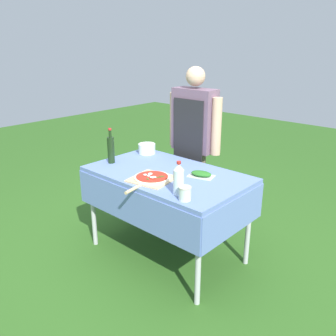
% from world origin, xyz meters
% --- Properties ---
extents(ground_plane, '(12.00, 12.00, 0.00)m').
position_xyz_m(ground_plane, '(0.00, 0.00, 0.00)').
color(ground_plane, '#2D5B1E').
extents(prep_table, '(1.31, 0.80, 0.76)m').
position_xyz_m(prep_table, '(0.00, 0.00, 0.67)').
color(prep_table, '#607AB7').
rests_on(prep_table, ground).
extents(person_cook, '(0.58, 0.19, 1.56)m').
position_xyz_m(person_cook, '(-0.20, 0.59, 0.92)').
color(person_cook, '#70604C').
rests_on(person_cook, ground).
extents(pizza_on_peel, '(0.35, 0.50, 0.05)m').
position_xyz_m(pizza_on_peel, '(0.03, -0.21, 0.77)').
color(pizza_on_peel, '#D1B27F').
rests_on(pizza_on_peel, prep_table).
extents(oil_bottle, '(0.06, 0.06, 0.31)m').
position_xyz_m(oil_bottle, '(-0.53, -0.14, 0.88)').
color(oil_bottle, black).
rests_on(oil_bottle, prep_table).
extents(water_bottle, '(0.08, 0.08, 0.24)m').
position_xyz_m(water_bottle, '(0.35, -0.27, 0.87)').
color(water_bottle, silver).
rests_on(water_bottle, prep_table).
extents(herb_container, '(0.22, 0.17, 0.04)m').
position_xyz_m(herb_container, '(0.26, 0.11, 0.78)').
color(herb_container, silver).
rests_on(herb_container, prep_table).
extents(mixing_tub, '(0.16, 0.16, 0.09)m').
position_xyz_m(mixing_tub, '(-0.50, 0.26, 0.80)').
color(mixing_tub, silver).
rests_on(mixing_tub, prep_table).
extents(sauce_jar, '(0.09, 0.09, 0.10)m').
position_xyz_m(sauce_jar, '(0.45, -0.32, 0.80)').
color(sauce_jar, silver).
rests_on(sauce_jar, prep_table).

